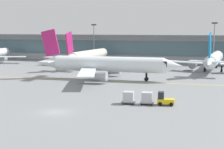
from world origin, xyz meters
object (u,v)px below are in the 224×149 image
at_px(cargo_dolly_trailing, 128,97).
at_px(cargo_dolly_lead, 147,98).
at_px(baggage_tug, 164,99).
at_px(gate_airplane_2, 214,60).
at_px(gate_airplane_1, 89,56).
at_px(apron_light_mast_2, 214,42).
at_px(taxiing_regional_jet, 106,65).
at_px(apron_light_mast_1, 94,41).

bearing_deg(cargo_dolly_trailing, cargo_dolly_lead, 0.00).
xyz_separation_m(cargo_dolly_lead, cargo_dolly_trailing, (-2.90, -0.30, 0.00)).
bearing_deg(baggage_tug, gate_airplane_2, 76.24).
bearing_deg(cargo_dolly_trailing, gate_airplane_2, 69.94).
bearing_deg(gate_airplane_2, gate_airplane_1, 91.22).
relative_size(cargo_dolly_trailing, apron_light_mast_2, 0.16).
xyz_separation_m(taxiing_regional_jet, apron_light_mast_1, (-17.65, 40.79, 3.82)).
height_order(taxiing_regional_jet, cargo_dolly_lead, taxiing_regional_jet).
distance_m(baggage_tug, apron_light_mast_2, 63.35).
bearing_deg(gate_airplane_1, cargo_dolly_lead, -147.33).
bearing_deg(cargo_dolly_trailing, gate_airplane_1, 111.16).
relative_size(baggage_tug, cargo_dolly_lead, 1.21).
distance_m(cargo_dolly_lead, apron_light_mast_1, 72.37).
height_order(taxiing_regional_jet, apron_light_mast_1, apron_light_mast_1).
distance_m(gate_airplane_2, cargo_dolly_lead, 48.68).
xyz_separation_m(cargo_dolly_lead, apron_light_mast_2, (8.93, 62.96, 6.48)).
xyz_separation_m(gate_airplane_1, taxiing_regional_jet, (14.10, -25.80, 0.21)).
height_order(gate_airplane_2, cargo_dolly_trailing, gate_airplane_2).
distance_m(cargo_dolly_lead, apron_light_mast_2, 63.92).
distance_m(gate_airplane_1, baggage_tug, 58.37).
height_order(baggage_tug, cargo_dolly_lead, baggage_tug).
height_order(gate_airplane_1, baggage_tug, gate_airplane_1).
xyz_separation_m(gate_airplane_2, cargo_dolly_trailing, (-12.18, -48.03, -2.21)).
distance_m(taxiing_regional_jet, apron_light_mast_2, 45.62).
relative_size(taxiing_regional_jet, baggage_tug, 12.93).
distance_m(taxiing_regional_jet, apron_light_mast_1, 44.61).
xyz_separation_m(gate_airplane_2, apron_light_mast_1, (-41.18, 16.92, 4.07)).
height_order(cargo_dolly_lead, apron_light_mast_2, apron_light_mast_2).
xyz_separation_m(taxiing_regional_jet, baggage_tug, (16.91, -23.59, -2.61)).
height_order(baggage_tug, cargo_dolly_trailing, baggage_tug).
relative_size(cargo_dolly_lead, apron_light_mast_1, 0.17).
relative_size(apron_light_mast_1, apron_light_mast_2, 0.97).
xyz_separation_m(taxiing_regional_jet, cargo_dolly_lead, (14.24, -23.86, -2.45)).
height_order(gate_airplane_1, apron_light_mast_1, apron_light_mast_1).
bearing_deg(taxiing_regional_jet, apron_light_mast_2, 57.55).
height_order(gate_airplane_2, apron_light_mast_1, apron_light_mast_1).
relative_size(taxiing_regional_jet, apron_light_mast_1, 2.65).
bearing_deg(cargo_dolly_lead, taxiing_regional_jet, 114.99).
xyz_separation_m(gate_airplane_2, cargo_dolly_lead, (-9.29, -47.73, -2.21)).
height_order(apron_light_mast_1, apron_light_mast_2, apron_light_mast_2).
distance_m(apron_light_mast_1, apron_light_mast_2, 40.85).
bearing_deg(baggage_tug, cargo_dolly_lead, 180.00).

